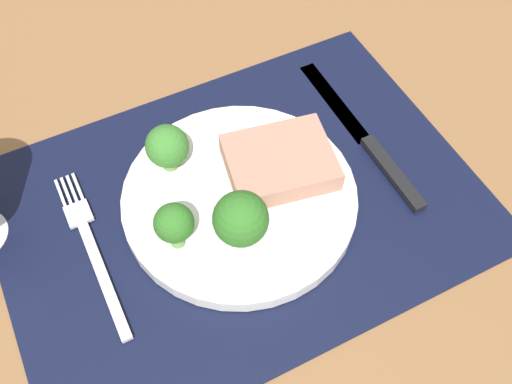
% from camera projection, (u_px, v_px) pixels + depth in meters
% --- Properties ---
extents(ground_plane, '(1.40, 1.10, 0.03)m').
position_uv_depth(ground_plane, '(240.00, 213.00, 0.60)').
color(ground_plane, brown).
extents(placemat, '(0.47, 0.34, 0.00)m').
position_uv_depth(placemat, '(240.00, 204.00, 0.59)').
color(placemat, black).
rests_on(placemat, ground_plane).
extents(plate, '(0.23, 0.23, 0.02)m').
position_uv_depth(plate, '(240.00, 199.00, 0.58)').
color(plate, white).
rests_on(plate, placemat).
extents(steak, '(0.12, 0.10, 0.02)m').
position_uv_depth(steak, '(280.00, 162.00, 0.58)').
color(steak, tan).
rests_on(steak, plate).
extents(broccoli_near_fork, '(0.04, 0.04, 0.05)m').
position_uv_depth(broccoli_near_fork, '(167.00, 147.00, 0.57)').
color(broccoli_near_fork, '#6B994C').
rests_on(broccoli_near_fork, plate).
extents(broccoli_center, '(0.05, 0.05, 0.06)m').
position_uv_depth(broccoli_center, '(241.00, 219.00, 0.51)').
color(broccoli_center, '#6B994C').
rests_on(broccoli_center, plate).
extents(broccoli_back_left, '(0.04, 0.04, 0.05)m').
position_uv_depth(broccoli_back_left, '(174.00, 224.00, 0.51)').
color(broccoli_back_left, '#6B994C').
rests_on(broccoli_back_left, plate).
extents(fork, '(0.02, 0.19, 0.01)m').
position_uv_depth(fork, '(92.00, 249.00, 0.55)').
color(fork, silver).
rests_on(fork, placemat).
extents(knife, '(0.02, 0.23, 0.01)m').
position_uv_depth(knife, '(369.00, 143.00, 0.62)').
color(knife, black).
rests_on(knife, placemat).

